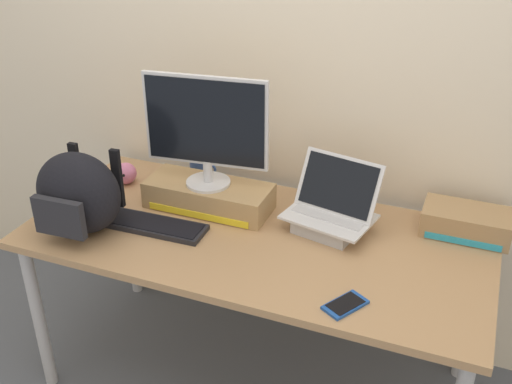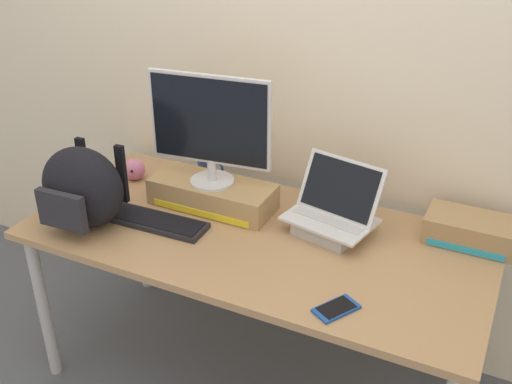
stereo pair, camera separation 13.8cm
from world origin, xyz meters
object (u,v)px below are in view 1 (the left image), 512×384
Objects in this scene: toner_box_yellow at (209,196)px; coffee_mug at (200,168)px; messenger_backpack at (78,194)px; cell_phone at (345,305)px; external_keyboard at (150,225)px; plush_toy at (126,173)px; desktop_monitor at (206,128)px; toner_box_cyan at (466,222)px; open_laptop at (330,216)px.

coffee_mug is at bearing 124.18° from toner_box_yellow.
messenger_backpack reaches higher than cell_phone.
plush_toy is at bearing 133.58° from external_keyboard.
cell_phone is at bearing -31.38° from toner_box_yellow.
coffee_mug is 1.04m from cell_phone.
cell_phone is (0.82, -0.63, -0.04)m from coffee_mug.
desktop_monitor reaches higher than plush_toy.
plush_toy is at bearing -175.20° from toner_box_cyan.
desktop_monitor reaches higher than open_laptop.
toner_box_cyan is (0.98, 0.18, -0.30)m from desktop_monitor.
coffee_mug is 0.32m from plush_toy.
external_keyboard is 1.20m from toner_box_cyan.
desktop_monitor is at bearing -165.56° from open_laptop.
toner_box_yellow is 5.35× the size of plush_toy.
coffee_mug is at bearing 30.76° from plush_toy.
external_keyboard is (-0.64, -0.24, -0.04)m from open_laptop.
open_laptop is 1.12× the size of toner_box_cyan.
open_laptop reaches higher than external_keyboard.
messenger_backpack is 1.06× the size of toner_box_cyan.
cell_phone is at bearing -117.76° from toner_box_cyan.
open_laptop is 0.93m from plush_toy.
cell_phone is at bearing -37.98° from desktop_monitor.
desktop_monitor reaches higher than toner_box_yellow.
toner_box_cyan reaches higher than plush_toy.
coffee_mug reaches higher than cell_phone.
desktop_monitor is at bearing -80.88° from toner_box_yellow.
coffee_mug is at bearing 66.37° from messenger_backpack.
cell_phone is (0.82, -0.19, -0.01)m from external_keyboard.
toner_box_yellow is at bearing 55.44° from external_keyboard.
open_laptop is (0.50, 0.02, -0.29)m from desktop_monitor.
toner_box_yellow reaches higher than plush_toy.
plush_toy is at bearing 96.17° from messenger_backpack.
desktop_monitor is 0.86m from cell_phone.
coffee_mug reaches higher than plush_toy.
toner_box_cyan is at bearing 92.89° from cell_phone.
messenger_backpack is at bearing -137.35° from toner_box_yellow.
toner_box_cyan is (1.35, 0.52, -0.11)m from messenger_backpack.
open_laptop is 1.06× the size of messenger_backpack.
desktop_monitor is 3.00× the size of cell_phone.
open_laptop is at bearing -2.31° from plush_toy.
toner_box_cyan is (1.41, 0.12, 0.00)m from plush_toy.
open_laptop is at bearing -4.02° from desktop_monitor.
open_laptop is 0.68m from coffee_mug.
plush_toy is 1.41m from toner_box_cyan.
toner_box_yellow is 4.04× the size of coffee_mug.
external_keyboard reaches higher than cell_phone.
open_laptop is at bearing 2.52° from toner_box_yellow.
coffee_mug is at bearing 173.08° from cell_phone.
toner_box_yellow is 0.27m from coffee_mug.
coffee_mug is 1.32× the size of plush_toy.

